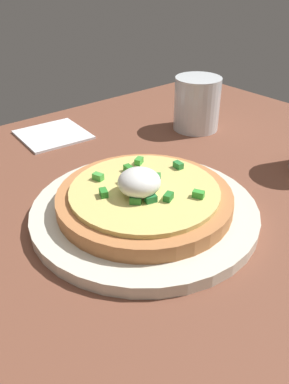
{
  "coord_description": "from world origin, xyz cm",
  "views": [
    {
      "loc": [
        -20.91,
        -37.53,
        30.1
      ],
      "look_at": [
        4.58,
        -6.86,
        5.72
      ],
      "focal_mm": 37.2,
      "sensor_mm": 36.0,
      "label": 1
    }
  ],
  "objects_px": {
    "pizza": "(144,197)",
    "cup_near": "(197,107)",
    "napkin": "(53,135)",
    "plate": "(144,211)"
  },
  "relations": [
    {
      "from": "pizza",
      "to": "cup_near",
      "type": "xyz_separation_m",
      "value": [
        0.25,
        0.16,
        0.01
      ]
    },
    {
      "from": "cup_near",
      "to": "napkin",
      "type": "bearing_deg",
      "value": 148.1
    },
    {
      "from": "plate",
      "to": "pizza",
      "type": "bearing_deg",
      "value": -160.24
    },
    {
      "from": "plate",
      "to": "cup_near",
      "type": "bearing_deg",
      "value": 32.0
    },
    {
      "from": "pizza",
      "to": "plate",
      "type": "bearing_deg",
      "value": 19.76
    },
    {
      "from": "plate",
      "to": "pizza",
      "type": "distance_m",
      "value": 0.02
    },
    {
      "from": "plate",
      "to": "napkin",
      "type": "distance_m",
      "value": 0.29
    },
    {
      "from": "plate",
      "to": "napkin",
      "type": "relative_size",
      "value": 2.5
    },
    {
      "from": "pizza",
      "to": "cup_near",
      "type": "distance_m",
      "value": 0.3
    },
    {
      "from": "pizza",
      "to": "napkin",
      "type": "distance_m",
      "value": 0.29
    }
  ]
}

